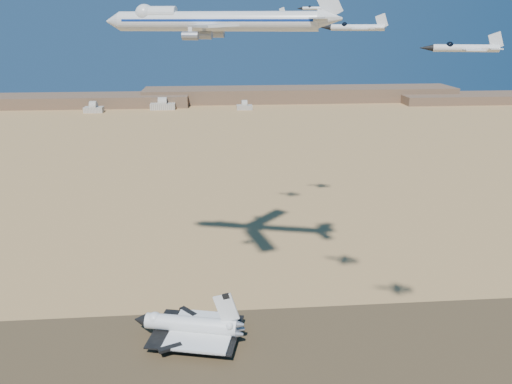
{
  "coord_description": "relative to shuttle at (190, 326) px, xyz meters",
  "views": [
    {
      "loc": [
        3.14,
        -136.78,
        102.08
      ],
      "look_at": [
        15.23,
        8.0,
        52.45
      ],
      "focal_mm": 35.0,
      "sensor_mm": 36.0,
      "label": 1
    }
  ],
  "objects": [
    {
      "name": "crew_a",
      "position": [
        6.29,
        -7.82,
        -4.12
      ],
      "size": [
        0.53,
        0.7,
        1.73
      ],
      "primitive_type": "imported",
      "rotation": [
        0.0,
        0.0,
        1.78
      ],
      "color": "orange",
      "rests_on": "runway"
    },
    {
      "name": "hangars",
      "position": [
        -57.06,
        469.6,
        -0.21
      ],
      "size": [
        200.5,
        29.5,
        30.0
      ],
      "color": "beige",
      "rests_on": "ground"
    },
    {
      "name": "chase_jet_a",
      "position": [
        44.88,
        -20.91,
        95.8
      ],
      "size": [
        15.69,
        9.34,
        4.06
      ],
      "rotation": [
        0.0,
        0.0,
        -0.4
      ],
      "color": "silver"
    },
    {
      "name": "crew_b",
      "position": [
        8.25,
        -8.87,
        -4.08
      ],
      "size": [
        0.66,
        0.96,
        1.81
      ],
      "primitive_type": "imported",
      "rotation": [
        0.0,
        0.0,
        1.76
      ],
      "color": "orange",
      "rests_on": "runway"
    },
    {
      "name": "chase_jet_d",
      "position": [
        55.01,
        81.22,
        102.66
      ],
      "size": [
        14.93,
        8.69,
        3.8
      ],
      "rotation": [
        0.0,
        0.0,
        -0.29
      ],
      "color": "silver"
    },
    {
      "name": "ground",
      "position": [
        6.94,
        -8.83,
        -5.04
      ],
      "size": [
        1200.0,
        1200.0,
        0.0
      ],
      "primitive_type": "plane",
      "color": "tan",
      "rests_on": "ground"
    },
    {
      "name": "crew_c",
      "position": [
        11.03,
        -8.94,
        -4.11
      ],
      "size": [
        1.15,
        0.96,
        1.74
      ],
      "primitive_type": "imported",
      "rotation": [
        0.0,
        0.0,
        2.62
      ],
      "color": "orange",
      "rests_on": "runway"
    },
    {
      "name": "chase_jet_c",
      "position": [
        33.5,
        67.85,
        99.9
      ],
      "size": [
        14.03,
        8.12,
        3.57
      ],
      "rotation": [
        0.0,
        0.0,
        -0.27
      ],
      "color": "silver"
    },
    {
      "name": "carrier_747",
      "position": [
        9.32,
        18.74,
        97.27
      ],
      "size": [
        75.07,
        56.46,
        18.69
      ],
      "rotation": [
        0.0,
        0.0,
        -0.24
      ],
      "color": "silver"
    },
    {
      "name": "ridgeline",
      "position": [
        72.25,
        518.47,
        2.58
      ],
      "size": [
        960.0,
        90.0,
        18.0
      ],
      "color": "brown",
      "rests_on": "ground"
    },
    {
      "name": "chase_jet_b",
      "position": [
        60.27,
        -45.63,
        92.11
      ],
      "size": [
        15.75,
        9.05,
        3.99
      ],
      "rotation": [
        0.0,
        0.0,
        -0.24
      ],
      "color": "silver"
    },
    {
      "name": "shuttle",
      "position": [
        0.0,
        0.0,
        0.0
      ],
      "size": [
        38.19,
        28.99,
        18.76
      ],
      "rotation": [
        0.0,
        0.0,
        -0.23
      ],
      "color": "silver",
      "rests_on": "runway"
    },
    {
      "name": "runway",
      "position": [
        6.94,
        -8.83,
        -5.01
      ],
      "size": [
        600.0,
        50.0,
        0.06
      ],
      "primitive_type": "cube",
      "color": "brown",
      "rests_on": "ground"
    }
  ]
}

